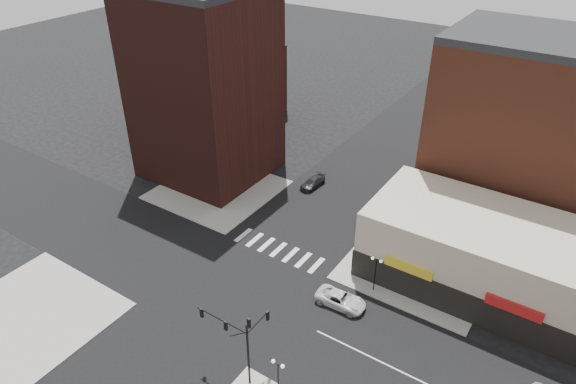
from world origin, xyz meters
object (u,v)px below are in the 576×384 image
Objects in this scene: traffic_signal at (241,335)px; white_suv at (341,300)px; street_lamp_se_a at (278,371)px; street_lamp_ne at (376,266)px; dark_sedan_north at (313,183)px.

traffic_signal is 13.19m from white_suv.
white_suv is at bearing 76.52° from traffic_signal.
street_lamp_se_a is 16.03m from street_lamp_ne.
street_lamp_se_a and street_lamp_ne have the same top height.
street_lamp_se_a is 34.11m from dark_sedan_north.
dark_sedan_north is at bearing 110.51° from traffic_signal.
street_lamp_se_a is 12.61m from white_suv.
traffic_signal is 4.12m from street_lamp_se_a.
traffic_signal reaches higher than street_lamp_se_a.
street_lamp_se_a is (3.76, -0.17, -1.67)m from traffic_signal.
white_suv is (-0.85, 12.31, -2.58)m from street_lamp_se_a.
traffic_signal is at bearing -65.31° from dark_sedan_north.
white_suv is at bearing 93.97° from street_lamp_se_a.
street_lamp_ne is at bearing 86.42° from street_lamp_se_a.
white_suv is (2.91, 12.14, -4.25)m from traffic_signal.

